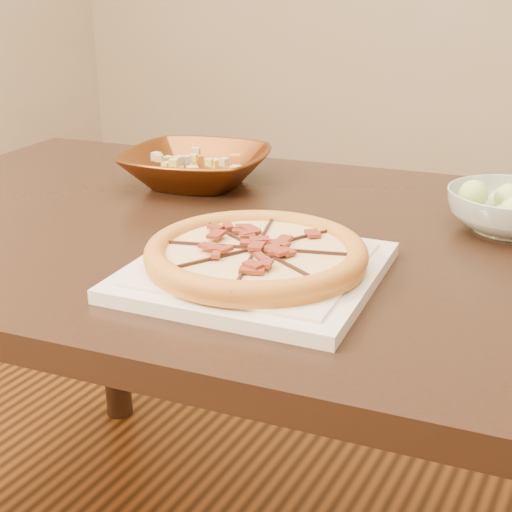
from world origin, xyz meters
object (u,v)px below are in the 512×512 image
object	(u,v)px
pizza	(256,253)
salad_bowl	(512,211)
plate	(256,270)
bronze_bowl	(197,168)
dining_table	(242,285)

from	to	relation	value
pizza	salad_bowl	bearing A→B (deg)	54.41
pizza	plate	bearing A→B (deg)	-43.48
pizza	bronze_bowl	size ratio (longest dim) A/B	1.08
dining_table	plate	distance (m)	0.24
plate	bronze_bowl	world-z (taller)	bronze_bowl
plate	salad_bowl	xyz separation A→B (m)	(0.25, 0.35, 0.02)
pizza	bronze_bowl	world-z (taller)	bronze_bowl
plate	pizza	world-z (taller)	pizza
pizza	bronze_bowl	distance (m)	0.46
plate	bronze_bowl	bearing A→B (deg)	132.90
pizza	bronze_bowl	bearing A→B (deg)	132.90
plate	pizza	bearing A→B (deg)	136.52
plate	pizza	distance (m)	0.02
bronze_bowl	salad_bowl	distance (m)	0.57
dining_table	plate	size ratio (longest dim) A/B	4.33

